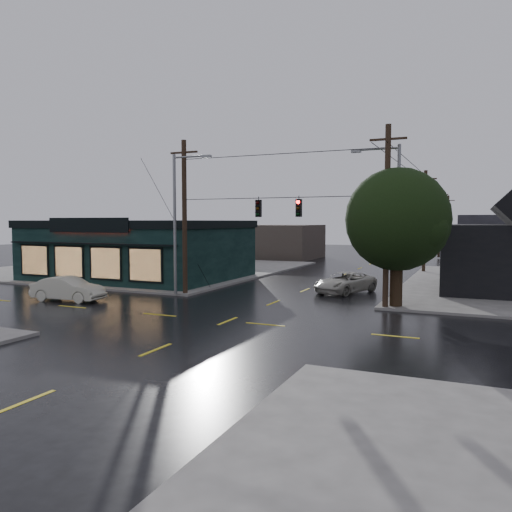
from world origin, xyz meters
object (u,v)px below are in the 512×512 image
at_px(sedan_cream, 68,289).
at_px(suv_silver, 345,282).
at_px(corner_tree, 397,220).
at_px(utility_pole_nw, 185,295).
at_px(utility_pole_ne, 385,309).

bearing_deg(sedan_cream, suv_silver, -61.44).
distance_m(corner_tree, suv_silver, 7.70).
height_order(utility_pole_nw, suv_silver, utility_pole_nw).
xyz_separation_m(corner_tree, suv_silver, (-4.11, 4.92, -4.26)).
bearing_deg(suv_silver, utility_pole_ne, -35.51).
relative_size(corner_tree, utility_pole_ne, 0.76).
height_order(corner_tree, utility_pole_ne, corner_tree).
height_order(utility_pole_ne, suv_silver, utility_pole_ne).
distance_m(corner_tree, sedan_cream, 20.01).
xyz_separation_m(sedan_cream, suv_silver, (14.66, 10.40, -0.04)).
height_order(utility_pole_nw, utility_pole_ne, same).
distance_m(corner_tree, utility_pole_ne, 5.02).
bearing_deg(utility_pole_nw, suv_silver, 29.98).
distance_m(utility_pole_ne, sedan_cream, 18.96).
distance_m(utility_pole_ne, suv_silver, 6.55).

